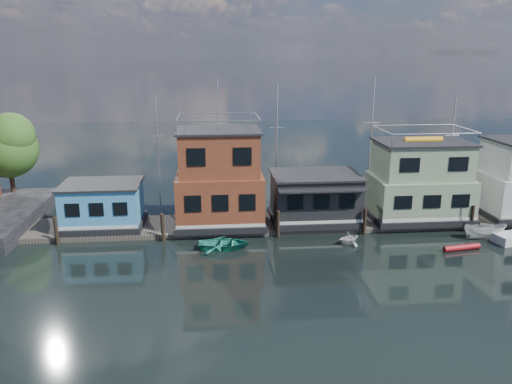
{
  "coord_description": "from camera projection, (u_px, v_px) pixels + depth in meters",
  "views": [
    {
      "loc": [
        -9.08,
        -27.68,
        14.14
      ],
      "look_at": [
        -5.49,
        12.0,
        3.0
      ],
      "focal_mm": 35.0,
      "sensor_mm": 36.0,
      "label": 1
    }
  ],
  "objects": [
    {
      "name": "ground",
      "position": [
        361.0,
        287.0,
        31.15
      ],
      "size": [
        160.0,
        160.0,
        0.0
      ],
      "primitive_type": "plane",
      "color": "black",
      "rests_on": "ground"
    },
    {
      "name": "houseboat_red",
      "position": [
        219.0,
        180.0,
        40.81
      ],
      "size": [
        7.4,
        5.9,
        11.86
      ],
      "color": "black",
      "rests_on": "dock"
    },
    {
      "name": "houseboat_dark",
      "position": [
        315.0,
        197.0,
        41.94
      ],
      "size": [
        7.4,
        6.1,
        4.06
      ],
      "color": "black",
      "rests_on": "dock"
    },
    {
      "name": "background_masts",
      "position": [
        358.0,
        147.0,
        47.33
      ],
      "size": [
        36.4,
        0.16,
        12.0
      ],
      "color": "silver",
      "rests_on": "ground"
    },
    {
      "name": "pilings",
      "position": [
        324.0,
        223.0,
        39.65
      ],
      "size": [
        42.28,
        0.28,
        2.2
      ],
      "color": "#2D2116",
      "rests_on": "ground"
    },
    {
      "name": "red_kayak",
      "position": [
        462.0,
        247.0,
        36.97
      ],
      "size": [
        2.97,
        0.89,
        0.43
      ],
      "primitive_type": "cylinder",
      "rotation": [
        0.0,
        1.57,
        0.16
      ],
      "color": "#AF121B",
      "rests_on": "ground"
    },
    {
      "name": "houseboat_green",
      "position": [
        419.0,
        182.0,
        42.44
      ],
      "size": [
        8.4,
        5.9,
        7.03
      ],
      "color": "black",
      "rests_on": "dock"
    },
    {
      "name": "dinghy_teal",
      "position": [
        224.0,
        244.0,
        37.22
      ],
      "size": [
        3.98,
        2.91,
        0.8
      ],
      "primitive_type": "imported",
      "rotation": [
        0.0,
        0.0,
        1.53
      ],
      "color": "teal",
      "rests_on": "ground"
    },
    {
      "name": "houseboat_blue",
      "position": [
        103.0,
        205.0,
        40.5
      ],
      "size": [
        6.4,
        4.9,
        3.66
      ],
      "color": "black",
      "rests_on": "dock"
    },
    {
      "name": "dock",
      "position": [
        320.0,
        222.0,
        42.6
      ],
      "size": [
        48.0,
        5.0,
        0.4
      ],
      "primitive_type": "cube",
      "color": "#595147",
      "rests_on": "ground"
    },
    {
      "name": "motorboat",
      "position": [
        485.0,
        231.0,
        39.14
      ],
      "size": [
        3.37,
        1.63,
        1.25
      ],
      "primitive_type": "imported",
      "rotation": [
        0.0,
        0.0,
        1.44
      ],
      "color": "silver",
      "rests_on": "ground"
    },
    {
      "name": "dinghy_white",
      "position": [
        349.0,
        238.0,
        38.08
      ],
      "size": [
        2.46,
        2.32,
        1.03
      ],
      "primitive_type": "imported",
      "rotation": [
        0.0,
        0.0,
        1.98
      ],
      "color": "silver",
      "rests_on": "ground"
    }
  ]
}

